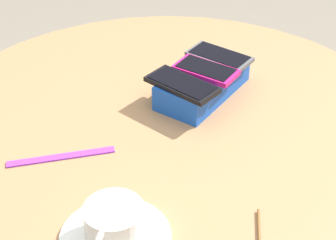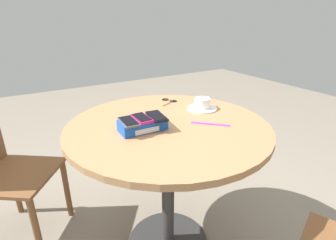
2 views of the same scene
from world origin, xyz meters
name	(u,v)px [view 2 (image 2 of 2)]	position (x,y,z in m)	size (l,w,h in m)	color
round_table	(168,148)	(0.00, 0.00, 0.65)	(1.01, 1.01, 0.79)	#2D2D2D
phone_box	(143,125)	(-0.14, -0.01, 0.81)	(0.22, 0.11, 0.05)	blue
phone_gray	(129,121)	(-0.21, -0.01, 0.84)	(0.07, 0.14, 0.01)	#515156
phone_magenta	(142,118)	(-0.14, 0.00, 0.84)	(0.07, 0.13, 0.01)	#D11975
phone_black	(157,116)	(-0.07, -0.01, 0.84)	(0.08, 0.15, 0.01)	black
saucer	(202,108)	(0.28, 0.09, 0.79)	(0.17, 0.17, 0.01)	white
coffee_cup	(203,103)	(0.28, 0.09, 0.82)	(0.12, 0.09, 0.06)	white
lanyard_strap	(210,124)	(0.18, -0.11, 0.79)	(0.19, 0.02, 0.00)	purple
sunglasses	(169,101)	(0.20, 0.31, 0.79)	(0.13, 0.13, 0.01)	black
chair_far_side	(5,172)	(-0.77, 0.55, 0.45)	(0.57, 0.57, 0.87)	brown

